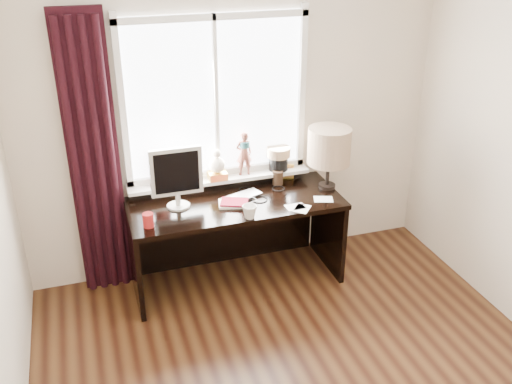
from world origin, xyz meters
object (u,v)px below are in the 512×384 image
object	(u,v)px
table_lamp	(329,147)
laptop	(242,196)
monitor	(176,174)
desk	(233,222)
red_cup	(148,220)
mug	(250,211)

from	to	relation	value
table_lamp	laptop	bearing A→B (deg)	177.58
monitor	table_lamp	xyz separation A→B (m)	(1.25, -0.03, 0.09)
desk	red_cup	bearing A→B (deg)	-157.57
desk	monitor	size ratio (longest dim) A/B	3.47
laptop	mug	size ratio (longest dim) A/B	2.93
red_cup	laptop	bearing A→B (deg)	17.09
laptop	red_cup	bearing A→B (deg)	177.46
laptop	mug	distance (m)	0.35
mug	monitor	size ratio (longest dim) A/B	0.23
laptop	mug	bearing A→B (deg)	-117.07
mug	desk	bearing A→B (deg)	93.78
laptop	desk	size ratio (longest dim) A/B	0.19
laptop	desk	world-z (taller)	laptop
laptop	table_lamp	bearing A→B (deg)	-22.05
red_cup	monitor	xyz separation A→B (m)	(0.27, 0.25, 0.23)
mug	desk	size ratio (longest dim) A/B	0.07
mug	table_lamp	xyz separation A→B (m)	(0.77, 0.31, 0.31)
red_cup	desk	distance (m)	0.83
desk	table_lamp	world-z (taller)	table_lamp
mug	desk	world-z (taller)	mug
red_cup	mug	bearing A→B (deg)	-7.79
desk	mug	bearing A→B (deg)	-86.22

